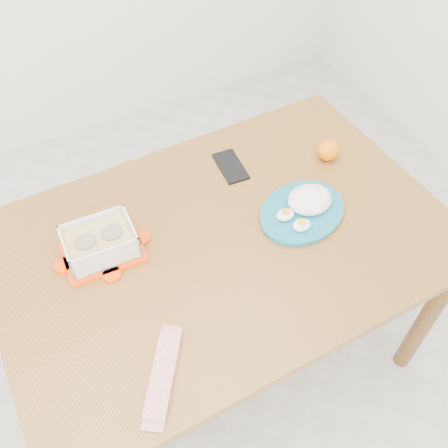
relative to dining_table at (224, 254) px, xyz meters
name	(u,v)px	position (x,y,z in m)	size (l,w,h in m)	color
ground	(205,386)	(-0.14, -0.10, -0.66)	(3.50, 3.50, 0.00)	#B7B7B2
dining_table	(224,254)	(0.00, 0.00, 0.00)	(1.36, 0.92, 0.75)	olive
food_container	(100,243)	(-0.34, 0.11, 0.13)	(0.23, 0.18, 0.09)	#FF4407
orange_fruit	(328,150)	(0.47, 0.14, 0.12)	(0.07, 0.07, 0.07)	#F36704
rice_plate	(305,207)	(0.27, -0.03, 0.11)	(0.35, 0.35, 0.08)	#17687F
candy_bar	(163,374)	(-0.33, -0.31, 0.10)	(0.22, 0.05, 0.02)	#B50911
smartphone	(231,166)	(0.16, 0.26, 0.09)	(0.08, 0.15, 0.01)	black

